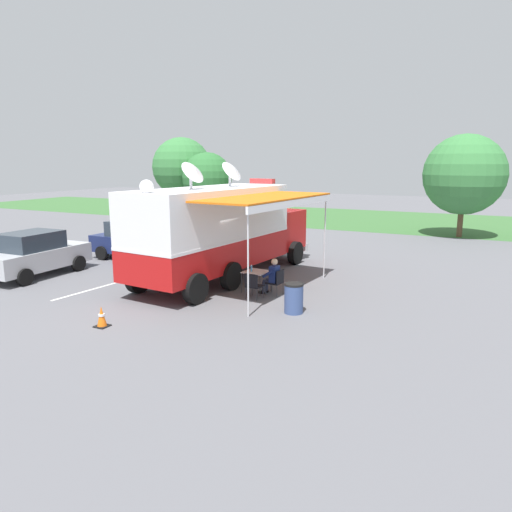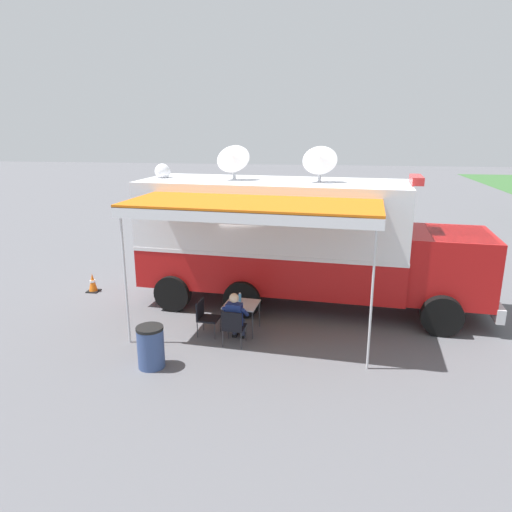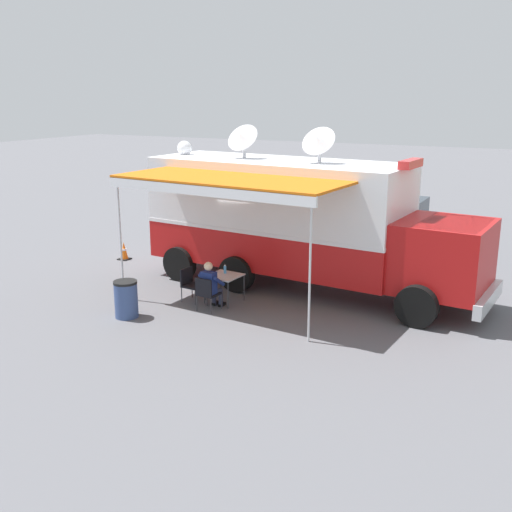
# 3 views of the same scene
# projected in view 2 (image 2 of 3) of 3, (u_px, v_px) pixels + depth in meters

# --- Properties ---
(ground_plane) EXTENTS (100.00, 100.00, 0.00)m
(ground_plane) POSITION_uv_depth(u_px,v_px,m) (272.00, 302.00, 13.64)
(ground_plane) COLOR #5B5B60
(lot_stripe) EXTENTS (0.55, 4.79, 0.01)m
(lot_stripe) POSITION_uv_depth(u_px,v_px,m) (225.00, 268.00, 16.94)
(lot_stripe) COLOR silver
(lot_stripe) RESTS_ON ground
(command_truck) EXTENTS (5.35, 9.67, 4.53)m
(command_truck) POSITION_uv_depth(u_px,v_px,m) (299.00, 238.00, 12.93)
(command_truck) COLOR #B71414
(command_truck) RESTS_ON ground
(folding_table) EXTENTS (0.87, 0.87, 0.73)m
(folding_table) POSITION_uv_depth(u_px,v_px,m) (241.00, 306.00, 11.51)
(folding_table) COLOR silver
(folding_table) RESTS_ON ground
(water_bottle) EXTENTS (0.07, 0.07, 0.22)m
(water_bottle) POSITION_uv_depth(u_px,v_px,m) (240.00, 297.00, 11.63)
(water_bottle) COLOR #4C99D8
(water_bottle) RESTS_ON folding_table
(folding_chair_at_table) EXTENTS (0.52, 0.52, 0.87)m
(folding_chair_at_table) POSITION_uv_depth(u_px,v_px,m) (233.00, 325.00, 10.80)
(folding_chair_at_table) COLOR black
(folding_chair_at_table) RESTS_ON ground
(folding_chair_beside_table) EXTENTS (0.52, 0.52, 0.87)m
(folding_chair_beside_table) POSITION_uv_depth(u_px,v_px,m) (205.00, 315.00, 11.39)
(folding_chair_beside_table) COLOR black
(folding_chair_beside_table) RESTS_ON ground
(seated_responder) EXTENTS (0.69, 0.59, 1.25)m
(seated_responder) POSITION_uv_depth(u_px,v_px,m) (235.00, 316.00, 10.94)
(seated_responder) COLOR navy
(seated_responder) RESTS_ON ground
(trash_bin) EXTENTS (0.57, 0.57, 0.91)m
(trash_bin) POSITION_uv_depth(u_px,v_px,m) (151.00, 347.00, 9.86)
(trash_bin) COLOR #384C7F
(trash_bin) RESTS_ON ground
(traffic_cone) EXTENTS (0.36, 0.36, 0.58)m
(traffic_cone) POSITION_uv_depth(u_px,v_px,m) (93.00, 283.00, 14.43)
(traffic_cone) COLOR black
(traffic_cone) RESTS_ON ground
(car_behind_truck) EXTENTS (2.13, 4.26, 1.76)m
(car_behind_truck) POSITION_uv_depth(u_px,v_px,m) (237.00, 224.00, 20.14)
(car_behind_truck) COLOR #B2B5BA
(car_behind_truck) RESTS_ON ground
(car_far_corner) EXTENTS (4.22, 2.06, 1.76)m
(car_far_corner) POSITION_uv_depth(u_px,v_px,m) (341.00, 234.00, 18.24)
(car_far_corner) COLOR navy
(car_far_corner) RESTS_ON ground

